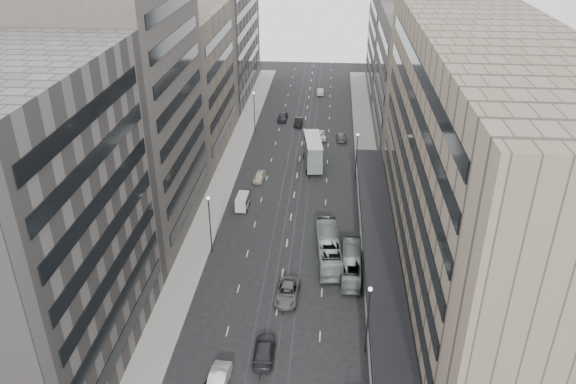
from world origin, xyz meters
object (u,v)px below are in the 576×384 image
(panel_van, at_px, (242,202))
(sedan_2, at_px, (287,292))
(sedan_1, at_px, (218,381))
(bus_far, at_px, (328,248))
(bus_near, at_px, (351,264))
(double_decker, at_px, (313,151))

(panel_van, distance_m, sedan_2, 22.27)
(panel_van, relative_size, sedan_2, 0.64)
(sedan_1, bearing_deg, sedan_2, 72.72)
(sedan_1, bearing_deg, bus_far, 69.90)
(bus_far, height_order, sedan_2, bus_far)
(bus_near, xyz_separation_m, bus_far, (-2.91, 2.99, 0.29))
(double_decker, bearing_deg, panel_van, -128.33)
(bus_near, height_order, bus_far, bus_far)
(bus_near, relative_size, double_decker, 1.03)
(bus_near, height_order, sedan_2, bus_near)
(bus_near, xyz_separation_m, sedan_1, (-13.00, -19.56, -0.56))
(bus_near, bearing_deg, sedan_2, 37.91)
(double_decker, relative_size, sedan_1, 1.95)
(bus_near, distance_m, panel_van, 21.98)
(sedan_2, bearing_deg, bus_near, 39.40)
(bus_near, relative_size, bus_far, 0.82)
(bus_near, distance_m, double_decker, 31.92)
(panel_van, relative_size, sedan_1, 0.75)
(panel_van, bearing_deg, bus_near, -41.46)
(sedan_1, height_order, sedan_2, sedan_1)
(bus_near, height_order, panel_van, bus_near)
(double_decker, relative_size, panel_van, 2.62)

